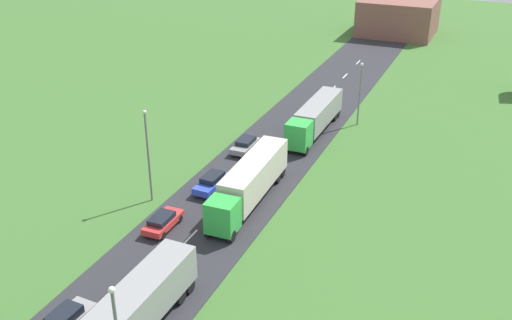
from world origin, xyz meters
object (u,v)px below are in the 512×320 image
Objects in this scene: car_fifth at (245,145)px; distant_building at (398,16)px; truck_lead at (128,316)px; lamppost_third at (360,91)px; car_second at (67,319)px; car_fourth at (212,182)px; truck_second at (250,181)px; lamppost_second at (148,152)px; car_third at (163,221)px; truck_third at (315,116)px.

distant_building is at bearing 85.56° from car_fifth.
truck_lead is 1.78× the size of lamppost_third.
truck_lead is 29.58m from car_fifth.
truck_lead is 4.62m from car_second.
truck_second is at bearing -8.74° from car_fourth.
car_second is 0.96× the size of car_fifth.
car_third is at bearing -47.31° from lamppost_second.
lamppost_second is at bearing 118.14° from truck_lead.
truck_third is 1.77× the size of lamppost_third.
car_second is (-4.60, -37.60, -1.22)m from truck_third.
truck_lead reaches higher than truck_third.
car_fifth is at bearing -126.74° from lamppost_third.
distant_building is (-0.69, 51.26, 1.17)m from truck_third.
lamppost_second is 72.52m from distant_building.
distant_building is (-4.57, 46.76, -1.05)m from lamppost_third.
truck_third is at bearing 77.99° from car_third.
car_third is at bearing 92.86° from car_second.
car_fourth is (-4.59, -16.94, -1.21)m from truck_third.
car_fourth is 0.50× the size of lamppost_second.
car_second is 20.65m from car_fourth.
truck_lead is 1.01× the size of truck_third.
truck_third reaches higher than car_third.
car_third is (-5.24, -24.64, -1.29)m from truck_third.
truck_lead is at bearing -95.63° from lamppost_third.
lamppost_second reaches higher than lamppost_third.
car_fifth is (-5.27, -7.76, -1.27)m from truck_third.
lamppost_second is at bearing 132.69° from car_third.
truck_third is 22.75m from lamppost_second.
car_fourth is 23.31m from lamppost_third.
truck_lead is 41.63m from lamppost_third.
car_fourth is (0.01, 20.65, 0.01)m from car_second.
car_third is 0.55× the size of lamppost_third.
car_fifth is (-4.92, 9.83, -1.40)m from truck_second.
car_second is at bearing -92.52° from distant_building.
car_fourth is at bearing -93.27° from distant_building.
car_fourth is at bearing 42.32° from lamppost_second.
car_third is 6.68m from lamppost_second.
car_third is at bearing -124.77° from truck_second.
car_fifth is (-5.08, 29.11, -1.26)m from truck_lead.
car_third is 76.08m from distant_building.
car_second is 17.80m from lamppost_second.
car_third is at bearing 112.42° from truck_lead.
truck_second is at bearing -100.85° from lamppost_third.
truck_third reaches higher than car_second.
lamppost_third is at bearing 53.26° from car_fifth.
truck_second is 11.08m from car_fifth.
car_fifth is (-0.68, 29.83, -0.05)m from car_second.
car_fifth is at bearing 99.89° from truck_lead.
lamppost_third is (4.23, 22.09, 2.09)m from truck_second.
car_fourth is at bearing -85.76° from car_fifth.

